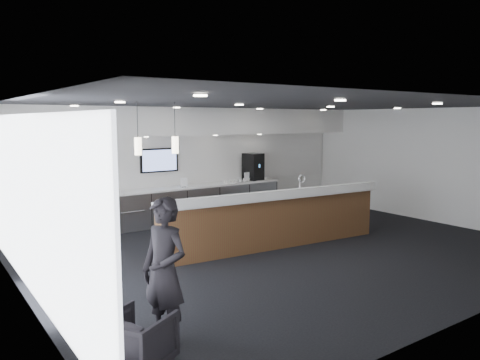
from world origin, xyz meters
TOP-DOWN VIEW (x-y plane):
  - ground at (0.00, 0.00)m, footprint 10.00×10.00m
  - ceiling at (0.00, 0.00)m, footprint 10.00×8.00m
  - back_wall at (0.00, 4.00)m, footprint 10.00×0.02m
  - left_wall at (-5.00, 0.00)m, footprint 0.02×8.00m
  - right_wall at (5.00, 0.00)m, footprint 0.02×8.00m
  - soffit_bulkhead at (0.00, 3.55)m, footprint 10.00×0.90m
  - alcove_panel at (0.00, 3.97)m, footprint 9.80×0.06m
  - window_blinds_wall at (-4.96, 0.00)m, footprint 0.04×7.36m
  - back_credenza at (-0.00, 3.64)m, footprint 5.06×0.66m
  - wall_tv at (-1.00, 3.91)m, footprint 1.05×0.08m
  - pendant_left at (-2.40, 0.80)m, footprint 0.12×0.12m
  - pendant_right at (-3.10, 0.80)m, footprint 0.12×0.12m
  - ceiling_can_lights at (0.00, 0.00)m, footprint 7.00×5.00m
  - service_counter at (0.01, 0.47)m, footprint 5.20×1.28m
  - coffee_machine at (1.86, 3.66)m, footprint 0.51×0.61m
  - info_sign_left at (-0.49, 3.52)m, footprint 0.18×0.06m
  - info_sign_right at (1.54, 3.53)m, footprint 0.19×0.05m
  - armchair at (-4.38, -2.60)m, footprint 0.92×0.91m
  - lounge_guest at (-3.88, -2.26)m, footprint 0.63×0.76m
  - cup_0 at (1.59, 3.52)m, footprint 0.09×0.09m
  - cup_1 at (1.45, 3.52)m, footprint 0.12×0.12m
  - cup_2 at (1.31, 3.52)m, footprint 0.11×0.11m
  - cup_3 at (1.17, 3.52)m, footprint 0.11×0.11m
  - cup_4 at (1.03, 3.52)m, footprint 0.12×0.12m
  - cup_5 at (0.89, 3.52)m, footprint 0.10×0.10m
  - cup_6 at (0.75, 3.52)m, footprint 0.12×0.12m

SIDE VIEW (x-z plane):
  - ground at x=0.00m, z-range 0.00..0.00m
  - armchair at x=-4.38m, z-range 0.00..0.62m
  - back_credenza at x=0.00m, z-range 0.00..0.95m
  - service_counter at x=0.01m, z-range -0.17..1.32m
  - lounge_guest at x=-3.88m, z-range 0.00..1.79m
  - cup_0 at x=1.59m, z-range 0.95..1.03m
  - cup_1 at x=1.45m, z-range 0.95..1.03m
  - cup_2 at x=1.31m, z-range 0.95..1.03m
  - cup_3 at x=1.17m, z-range 0.95..1.03m
  - cup_4 at x=1.03m, z-range 0.95..1.03m
  - cup_5 at x=0.89m, z-range 0.95..1.03m
  - cup_6 at x=0.75m, z-range 0.95..1.03m
  - info_sign_left at x=-0.49m, z-range 0.95..1.19m
  - info_sign_right at x=1.54m, z-range 0.95..1.20m
  - coffee_machine at x=1.86m, z-range 0.95..1.72m
  - back_wall at x=0.00m, z-range 0.00..3.00m
  - left_wall at x=-5.00m, z-range 0.00..3.00m
  - right_wall at x=5.00m, z-range 0.00..3.00m
  - window_blinds_wall at x=-4.96m, z-range 0.23..2.77m
  - alcove_panel at x=0.00m, z-range 0.90..2.30m
  - wall_tv at x=-1.00m, z-range 1.34..1.96m
  - pendant_left at x=-2.40m, z-range 2.10..2.40m
  - pendant_right at x=-3.10m, z-range 2.10..2.40m
  - soffit_bulkhead at x=0.00m, z-range 2.30..3.00m
  - ceiling_can_lights at x=0.00m, z-range 2.96..2.98m
  - ceiling at x=0.00m, z-range 2.99..3.01m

